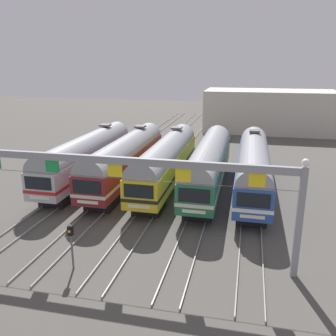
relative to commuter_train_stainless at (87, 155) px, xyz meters
name	(u,v)px	position (x,y,z in m)	size (l,w,h in m)	color
ground_plane	(166,186)	(8.23, 0.00, -2.69)	(160.00, 160.00, 0.00)	#4C4944
track_bed	(193,147)	(8.23, 17.00, -2.61)	(17.96, 70.00, 0.15)	gray
commuter_train_stainless	(87,155)	(0.00, 0.00, 0.00)	(2.88, 18.06, 5.05)	#B2B5BA
commuter_train_maroon	(126,158)	(4.11, 0.00, 0.00)	(2.88, 18.06, 5.05)	maroon
commuter_train_yellow	(166,160)	(8.23, 0.00, 0.00)	(2.88, 18.06, 5.05)	gold
commuter_train_green	(209,163)	(12.34, 0.00, 0.00)	(2.88, 18.06, 4.77)	#236B42
commuter_train_blue	(253,165)	(16.45, 0.00, 0.00)	(2.88, 18.06, 5.05)	#284C9E
catenary_gantry	(115,176)	(8.23, -13.50, 2.56)	(21.69, 0.44, 6.97)	gray
yard_signal_mast	(71,238)	(6.17, -15.62, -0.70)	(0.28, 0.35, 2.84)	#59595E
maintenance_building	(269,111)	(19.10, 32.64, 0.87)	(21.97, 10.00, 7.11)	beige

